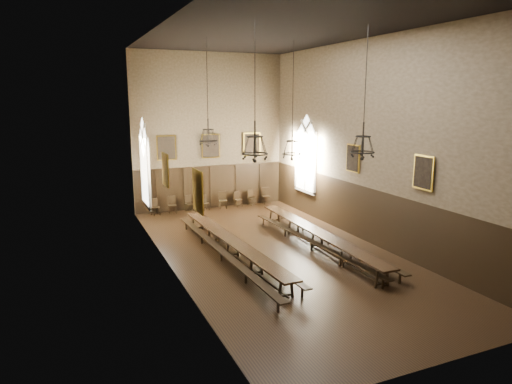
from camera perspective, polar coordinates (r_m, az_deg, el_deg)
floor at (r=19.50m, az=2.62°, el=-7.67°), size 9.00×18.00×0.02m
ceiling at (r=18.57m, az=2.89°, el=19.60°), size 9.00×18.00×0.02m
wall_back at (r=26.85m, az=-5.80°, el=7.47°), size 9.00×0.02×9.00m
wall_front at (r=11.21m, az=23.41°, el=0.70°), size 9.00×0.02×9.00m
wall_left at (r=17.01m, az=-11.08°, el=4.89°), size 0.02×18.00×9.00m
wall_right at (r=20.87m, az=14.00°, el=5.99°), size 0.02×18.00×9.00m
wainscot_panelling at (r=19.12m, az=2.65°, el=-4.11°), size 9.00×18.00×2.50m
table_left at (r=18.88m, az=-2.96°, el=-7.07°), size 1.17×9.81×0.76m
table_right at (r=20.18m, az=7.64°, el=-5.89°), size 0.94×10.08×0.79m
bench_left_outer at (r=18.52m, az=-4.39°, el=-7.71°), size 0.61×10.75×0.48m
bench_left_inner at (r=19.08m, az=-1.49°, el=-7.18°), size 0.84×9.80×0.44m
bench_right_inner at (r=19.86m, az=6.92°, el=-6.50°), size 0.79×9.75×0.44m
bench_right_outer at (r=20.73m, az=9.06°, el=-5.72°), size 0.42×10.34×0.47m
chair_0 at (r=26.16m, az=-12.45°, el=-2.23°), size 0.50×0.50×0.93m
chair_1 at (r=26.38m, az=-10.40°, el=-2.00°), size 0.47×0.47×0.97m
chair_2 at (r=26.68m, az=-8.34°, el=-1.81°), size 0.49×0.49×0.93m
chair_3 at (r=26.83m, az=-6.38°, el=-1.71°), size 0.47×0.47×0.88m
chair_4 at (r=27.16m, az=-4.16°, el=-1.42°), size 0.53×0.53×1.00m
chair_5 at (r=27.55m, az=-2.26°, el=-1.26°), size 0.47×0.47×0.92m
chair_6 at (r=27.92m, az=-0.53°, el=-1.06°), size 0.51×0.51×0.95m
chair_7 at (r=28.24m, az=1.27°, el=-0.88°), size 0.48×0.48×1.00m
chandelier_back_left at (r=20.44m, az=-5.99°, el=7.26°), size 0.79×0.79×4.57m
chandelier_back_right at (r=21.50m, az=4.53°, el=5.63°), size 0.93×0.93×5.30m
chandelier_front_left at (r=15.44m, az=-0.13°, el=5.86°), size 0.90×0.90×4.56m
chandelier_front_right at (r=17.51m, az=13.20°, el=5.82°), size 0.90×0.90×4.70m
portrait_back_0 at (r=26.13m, az=-11.14°, el=5.43°), size 1.10×0.12×1.40m
portrait_back_1 at (r=26.80m, az=-5.68°, el=5.75°), size 1.10×0.12×1.40m
portrait_back_2 at (r=27.69m, az=-0.52°, el=5.99°), size 1.10×0.12×1.40m
portrait_left_0 at (r=18.12m, az=-11.27°, el=2.73°), size 0.12×1.00×1.30m
portrait_left_1 at (r=13.81m, az=-7.28°, el=0.11°), size 0.12×1.00×1.30m
portrait_right_0 at (r=21.68m, az=12.03°, el=4.15°), size 0.12×1.00×1.30m
portrait_right_1 at (r=18.24m, az=20.19°, el=2.30°), size 0.12×1.00×1.30m
window_right at (r=25.51m, az=6.25°, el=4.76°), size 0.20×2.20×4.60m
window_left at (r=22.53m, az=-13.81°, el=3.57°), size 0.20×2.20×4.60m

